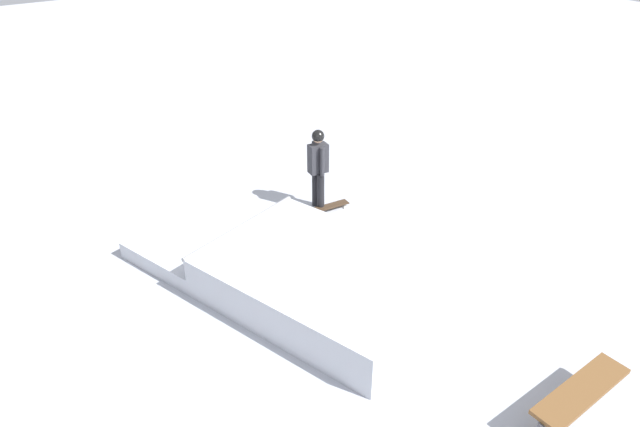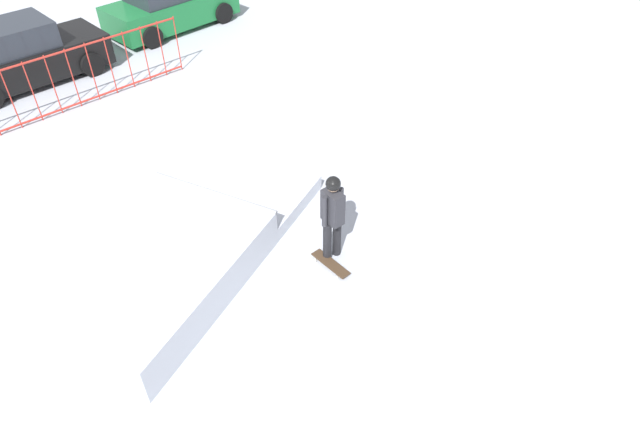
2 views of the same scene
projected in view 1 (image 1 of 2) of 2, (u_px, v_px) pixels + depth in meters
The scene contains 5 objects.
ground_plane at pixel (293, 299), 9.36m from camera, with size 60.00×60.00×0.00m, color #B2B7C1.
skate_ramp at pixel (300, 272), 9.48m from camera, with size 5.92×4.04×0.74m.
skater at pixel (318, 164), 11.46m from camera, with size 0.44×0.41×1.73m.
skateboard at pixel (331, 206), 11.86m from camera, with size 0.32×0.82×0.09m.
park_bench at pixel (580, 396), 7.15m from camera, with size 0.44×1.66×0.48m.
Camera 1 is at (-6.25, 3.93, 5.94)m, focal length 32.19 mm.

